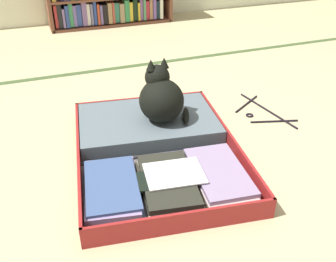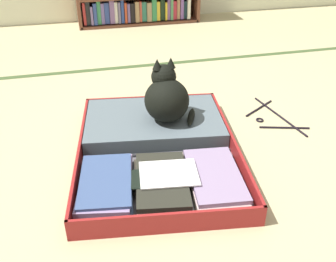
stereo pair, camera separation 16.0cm
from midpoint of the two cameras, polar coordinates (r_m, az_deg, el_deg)
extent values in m
plane|color=tan|center=(1.80, -1.39, -2.93)|extent=(10.00, 10.00, 0.00)
cube|color=#3B502A|center=(2.76, -9.07, 9.25)|extent=(4.80, 0.05, 0.00)
cube|color=brown|center=(3.85, -9.63, 15.64)|extent=(1.11, 0.29, 0.02)
cube|color=#BC3130|center=(3.77, -17.76, 16.22)|extent=(0.03, 0.24, 0.20)
cube|color=black|center=(3.76, -17.24, 16.35)|extent=(0.04, 0.24, 0.21)
cube|color=slate|center=(3.76, -16.70, 16.09)|extent=(0.02, 0.24, 0.16)
cube|color=navy|center=(3.76, -16.24, 16.36)|extent=(0.03, 0.24, 0.19)
cube|color=#398853|center=(3.77, -15.74, 16.59)|extent=(0.03, 0.24, 0.20)
cube|color=slate|center=(3.78, -15.19, 16.53)|extent=(0.03, 0.24, 0.18)
cube|color=#304489|center=(3.79, -14.61, 16.66)|extent=(0.04, 0.24, 0.19)
cube|color=slate|center=(3.78, -13.87, 16.88)|extent=(0.04, 0.24, 0.21)
cube|color=silver|center=(3.79, -13.29, 16.86)|extent=(0.03, 0.24, 0.19)
cube|color=slate|center=(3.78, -12.81, 16.89)|extent=(0.02, 0.24, 0.19)
cube|color=navy|center=(3.79, -12.38, 17.09)|extent=(0.03, 0.24, 0.21)
cube|color=#BA4227|center=(3.79, -11.89, 16.95)|extent=(0.02, 0.24, 0.18)
cube|color=slate|center=(3.80, -11.47, 16.94)|extent=(0.02, 0.24, 0.17)
cube|color=black|center=(3.80, -10.91, 17.02)|extent=(0.04, 0.24, 0.17)
cube|color=#9E7A52|center=(3.81, -10.26, 17.19)|extent=(0.04, 0.24, 0.18)
cube|color=#AF4132|center=(3.81, -9.76, 17.27)|extent=(0.02, 0.24, 0.19)
cube|color=#357E65|center=(3.84, -9.27, 17.33)|extent=(0.04, 0.24, 0.18)
cube|color=#977D58|center=(3.83, -8.51, 17.31)|extent=(0.04, 0.24, 0.17)
cube|color=#35854C|center=(3.84, -7.81, 17.60)|extent=(0.04, 0.24, 0.20)
cube|color=gold|center=(3.86, -7.21, 17.53)|extent=(0.03, 0.24, 0.17)
cube|color=black|center=(3.87, -6.62, 17.79)|extent=(0.04, 0.24, 0.20)
cube|color=gold|center=(3.88, -6.07, 17.58)|extent=(0.02, 0.24, 0.16)
cube|color=#7A528A|center=(3.88, -5.72, 17.92)|extent=(0.03, 0.24, 0.20)
cube|color=#4B8A56|center=(3.88, -5.25, 17.95)|extent=(0.02, 0.24, 0.21)
cube|color=#B42C3B|center=(3.90, -4.83, 17.79)|extent=(0.03, 0.24, 0.17)
cube|color=#A1734F|center=(3.91, -4.31, 17.96)|extent=(0.03, 0.24, 0.19)
cube|color=#734F94|center=(3.91, -3.79, 18.08)|extent=(0.03, 0.24, 0.20)
cube|color=#152930|center=(3.93, -3.33, 17.89)|extent=(0.03, 0.24, 0.16)
cube|color=silver|center=(3.93, -2.78, 18.00)|extent=(0.03, 0.24, 0.18)
cube|color=maroon|center=(1.56, -2.95, -8.89)|extent=(0.76, 0.56, 0.01)
cube|color=maroon|center=(1.37, -1.31, -13.61)|extent=(0.69, 0.11, 0.09)
cube|color=maroon|center=(1.54, -15.88, -9.21)|extent=(0.08, 0.46, 0.09)
cube|color=maroon|center=(1.61, 9.18, -6.04)|extent=(0.08, 0.46, 0.09)
cube|color=#504C52|center=(1.56, -2.96, -8.61)|extent=(0.73, 0.53, 0.01)
cube|color=maroon|center=(1.94, -5.31, -0.18)|extent=(0.76, 0.56, 0.01)
cube|color=maroon|center=(2.12, -6.21, 3.84)|extent=(0.69, 0.11, 0.09)
cube|color=maroon|center=(1.92, -15.57, -0.32)|extent=(0.08, 0.46, 0.09)
cube|color=maroon|center=(1.98, 4.51, 1.89)|extent=(0.08, 0.46, 0.09)
cube|color=#504C52|center=(1.94, -5.33, 0.07)|extent=(0.73, 0.53, 0.01)
cylinder|color=black|center=(1.74, -4.28, -3.74)|extent=(0.67, 0.11, 0.02)
cube|color=#3E5374|center=(1.54, -11.19, -9.03)|extent=(0.25, 0.37, 0.02)
cube|color=gray|center=(1.53, -11.41, -8.34)|extent=(0.27, 0.39, 0.02)
cube|color=#374D7A|center=(1.52, -11.44, -7.88)|extent=(0.25, 0.36, 0.01)
cube|color=#B5A98F|center=(1.55, -3.23, -8.37)|extent=(0.25, 0.40, 0.02)
cube|color=slate|center=(1.54, -2.91, -7.70)|extent=(0.26, 0.40, 0.02)
cube|color=#27271F|center=(1.52, -3.03, -7.40)|extent=(0.26, 0.38, 0.02)
cube|color=#A6A483|center=(1.58, 4.71, -7.29)|extent=(0.25, 0.37, 0.02)
cube|color=#B49892|center=(1.57, 4.69, -6.81)|extent=(0.25, 0.41, 0.02)
cube|color=gray|center=(1.57, 4.72, -6.11)|extent=(0.24, 0.38, 0.02)
cube|color=white|center=(1.53, -2.07, -6.40)|extent=(0.25, 0.21, 0.01)
cube|color=black|center=(1.51, -3.42, -7.23)|extent=(0.24, 0.16, 0.01)
cube|color=#515E66|center=(1.92, -5.38, 0.97)|extent=(0.72, 0.52, 0.08)
torus|color=white|center=(1.89, -2.85, 1.75)|extent=(0.14, 0.14, 0.01)
cylinder|color=black|center=(2.10, -11.37, 3.13)|extent=(0.02, 0.02, 0.08)
cylinder|color=black|center=(2.13, -1.03, 4.23)|extent=(0.02, 0.02, 0.08)
cube|color=#318645|center=(1.37, -2.63, -13.41)|extent=(0.03, 0.01, 0.02)
cube|color=white|center=(1.39, 0.90, -13.37)|extent=(0.04, 0.01, 0.02)
cube|color=yellow|center=(1.35, -9.62, -13.95)|extent=(0.03, 0.01, 0.02)
cube|color=white|center=(1.43, 6.95, -12.76)|extent=(0.03, 0.01, 0.03)
ellipsoid|color=black|center=(1.82, -3.50, 4.48)|extent=(0.23, 0.23, 0.21)
ellipsoid|color=black|center=(1.89, -4.09, 3.95)|extent=(0.15, 0.08, 0.11)
sphere|color=black|center=(1.82, -4.15, 7.95)|extent=(0.12, 0.12, 0.12)
cone|color=black|center=(1.80, -3.17, 10.09)|extent=(0.05, 0.05, 0.05)
cone|color=black|center=(1.78, -5.17, 9.77)|extent=(0.05, 0.05, 0.05)
sphere|color=gold|center=(1.87, -4.05, 8.79)|extent=(0.02, 0.02, 0.02)
sphere|color=gold|center=(1.86, -5.31, 8.58)|extent=(0.02, 0.02, 0.02)
ellipsoid|color=black|center=(1.87, 0.22, 2.25)|extent=(0.09, 0.16, 0.03)
cylinder|color=black|center=(2.19, 12.54, 3.00)|extent=(0.08, 0.46, 0.01)
cylinder|color=black|center=(2.08, 13.45, 1.35)|extent=(0.25, 0.08, 0.01)
cylinder|color=black|center=(2.24, 9.64, 3.96)|extent=(0.22, 0.14, 0.01)
torus|color=black|center=(2.12, 9.95, 2.28)|extent=(0.05, 0.05, 0.01)
camera|label=1|loc=(0.08, -92.78, -1.67)|focal=40.95mm
camera|label=2|loc=(0.08, 87.22, 1.67)|focal=40.95mm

